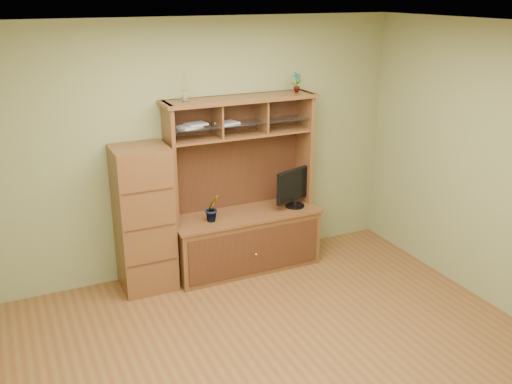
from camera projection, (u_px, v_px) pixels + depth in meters
room at (291, 210)px, 4.37m from camera, size 4.54×4.04×2.74m
media_hutch at (244, 223)px, 6.26m from camera, size 1.66×0.61×1.90m
monitor at (295, 187)px, 6.30m from camera, size 0.54×0.23×0.44m
orchid_plant at (212, 208)px, 5.94m from camera, size 0.19×0.17×0.29m
top_plant at (297, 82)px, 6.09m from camera, size 0.12×0.09×0.21m
reed_diffuser at (185, 89)px, 5.59m from camera, size 0.06×0.06×0.32m
magazines at (204, 125)px, 5.79m from camera, size 0.67×0.23×0.04m
side_cabinet at (144, 219)px, 5.76m from camera, size 0.54×0.49×1.51m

